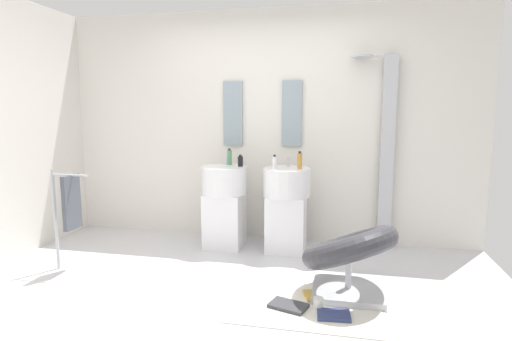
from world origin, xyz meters
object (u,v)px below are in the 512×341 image
object	(u,v)px
towel_rack	(69,204)
soap_bottle_green	(229,157)
shower_column	(386,149)
magazine_navy	(334,315)
magazine_ochre	(318,295)
pedestal_sink_right	(286,206)
pedestal_sink_left	(225,203)
magazine_charcoal	(288,306)
soap_bottle_white	(274,162)
soap_bottle_amber	(300,161)
soap_bottle_black	(240,161)
lounge_chair	(349,253)
coffee_mug	(318,303)

from	to	relation	value
towel_rack	soap_bottle_green	world-z (taller)	soap_bottle_green
shower_column	magazine_navy	world-z (taller)	shower_column
magazine_ochre	pedestal_sink_right	bearing A→B (deg)	92.09
pedestal_sink_left	soap_bottle_green	world-z (taller)	soap_bottle_green
magazine_charcoal	soap_bottle_white	xyz separation A→B (m)	(-0.32, 1.24, 0.93)
soap_bottle_green	pedestal_sink_right	bearing A→B (deg)	-10.91
pedestal_sink_left	soap_bottle_amber	bearing A→B (deg)	0.22
soap_bottle_black	magazine_ochre	bearing A→B (deg)	-50.48
pedestal_sink_right	soap_bottle_white	distance (m)	0.49
lounge_chair	magazine_charcoal	world-z (taller)	lounge_chair
magazine_navy	soap_bottle_white	distance (m)	1.74
magazine_navy	magazine_ochre	xyz separation A→B (m)	(-0.13, 0.30, -0.00)
pedestal_sink_right	coffee_mug	xyz separation A→B (m)	(0.42, -1.27, -0.43)
soap_bottle_black	pedestal_sink_left	bearing A→B (deg)	-165.44
lounge_chair	soap_bottle_amber	bearing A→B (deg)	117.64
lounge_chair	soap_bottle_white	world-z (taller)	soap_bottle_white
shower_column	magazine_ochre	size ratio (longest dim) A/B	9.56
towel_rack	magazine_charcoal	world-z (taller)	towel_rack
towel_rack	magazine_ochre	xyz separation A→B (m)	(2.28, -0.11, -0.61)
magazine_navy	soap_bottle_black	xyz separation A→B (m)	(-1.04, 1.40, 0.92)
pedestal_sink_left	coffee_mug	size ratio (longest dim) A/B	10.95
shower_column	magazine_ochre	world-z (taller)	shower_column
coffee_mug	soap_bottle_black	size ratio (longest dim) A/B	0.72
coffee_mug	lounge_chair	bearing A→B (deg)	55.03
soap_bottle_amber	magazine_ochre	bearing A→B (deg)	-75.74
pedestal_sink_left	soap_bottle_black	world-z (taller)	soap_bottle_black
pedestal_sink_left	soap_bottle_green	bearing A→B (deg)	79.23
pedestal_sink_left	shower_column	xyz separation A→B (m)	(1.69, 0.32, 0.59)
soap_bottle_green	soap_bottle_black	bearing A→B (deg)	-29.55
magazine_navy	soap_bottle_green	bearing A→B (deg)	123.59
towel_rack	magazine_ochre	distance (m)	2.36
magazine_ochre	lounge_chair	bearing A→B (deg)	5.12
towel_rack	magazine_charcoal	bearing A→B (deg)	-9.14
lounge_chair	magazine_navy	distance (m)	0.53
pedestal_sink_right	soap_bottle_green	xyz separation A→B (m)	(-0.65, 0.13, 0.49)
magazine_charcoal	soap_bottle_green	xyz separation A→B (m)	(-0.85, 1.41, 0.95)
towel_rack	soap_bottle_black	xyz separation A→B (m)	(1.37, 1.00, 0.31)
soap_bottle_amber	soap_bottle_green	size ratio (longest dim) A/B	0.98
coffee_mug	soap_bottle_white	size ratio (longest dim) A/B	0.63
pedestal_sink_right	shower_column	world-z (taller)	shower_column
magazine_charcoal	pedestal_sink_right	bearing A→B (deg)	116.03
magazine_charcoal	soap_bottle_white	distance (m)	1.58
pedestal_sink_right	magazine_charcoal	world-z (taller)	pedestal_sink_right
shower_column	soap_bottle_white	bearing A→B (deg)	-161.85
towel_rack	soap_bottle_white	xyz separation A→B (m)	(1.76, 0.91, 0.32)
magazine_navy	towel_rack	bearing A→B (deg)	165.43
pedestal_sink_right	shower_column	distance (m)	1.21
pedestal_sink_right	magazine_charcoal	distance (m)	1.38
magazine_charcoal	shower_column	bearing A→B (deg)	80.62
lounge_chair	magazine_charcoal	size ratio (longest dim) A/B	3.91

